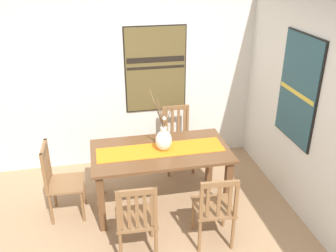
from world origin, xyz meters
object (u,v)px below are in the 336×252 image
at_px(chair_0, 177,138).
at_px(chair_3, 59,180).
at_px(painting_on_back_wall, 156,69).
at_px(chair_1, 136,218).
at_px(centerpiece_vase, 164,139).
at_px(chair_2, 215,208).
at_px(dining_table, 161,159).
at_px(painting_on_side_wall, 299,89).

relative_size(chair_0, chair_3, 0.97).
bearing_deg(chair_0, painting_on_back_wall, 124.89).
xyz_separation_m(chair_0, chair_1, (-0.81, -1.66, 0.00)).
height_order(centerpiece_vase, chair_2, centerpiece_vase).
relative_size(dining_table, chair_1, 1.81).
height_order(chair_0, chair_3, chair_3).
bearing_deg(chair_1, chair_0, 64.07).
relative_size(dining_table, chair_2, 1.87).
bearing_deg(centerpiece_vase, painting_on_back_wall, 84.31).
distance_m(centerpiece_vase, painting_on_back_wall, 1.30).
bearing_deg(chair_0, chair_3, -153.46).
bearing_deg(chair_0, chair_2, -89.02).
height_order(chair_3, painting_on_side_wall, painting_on_side_wall).
height_order(chair_2, painting_on_side_wall, painting_on_side_wall).
xyz_separation_m(dining_table, chair_1, (-0.41, -0.83, -0.17)).
height_order(chair_0, painting_on_back_wall, painting_on_back_wall).
bearing_deg(chair_2, dining_table, 117.83).
distance_m(chair_0, chair_2, 1.64).
bearing_deg(painting_on_side_wall, chair_0, 139.53).
bearing_deg(chair_3, chair_1, -46.92).
height_order(centerpiece_vase, painting_on_side_wall, painting_on_side_wall).
height_order(chair_2, painting_on_back_wall, painting_on_back_wall).
bearing_deg(painting_on_side_wall, chair_1, -161.95).
xyz_separation_m(chair_3, painting_on_back_wall, (1.37, 1.16, 0.92)).
xyz_separation_m(chair_0, painting_on_back_wall, (-0.25, 0.35, 0.93)).
bearing_deg(painting_on_side_wall, painting_on_back_wall, 136.37).
bearing_deg(chair_3, centerpiece_vase, -1.72).
distance_m(dining_table, centerpiece_vase, 0.27).
xyz_separation_m(chair_1, painting_on_back_wall, (0.56, 2.02, 0.93)).
distance_m(centerpiece_vase, chair_1, 1.03).
xyz_separation_m(centerpiece_vase, painting_on_side_wall, (1.55, -0.17, 0.57)).
height_order(chair_2, chair_3, chair_3).
relative_size(chair_1, chair_3, 0.96).
height_order(centerpiece_vase, painting_on_back_wall, painting_on_back_wall).
bearing_deg(painting_on_back_wall, dining_table, -97.47).
relative_size(chair_1, chair_2, 1.04).
xyz_separation_m(dining_table, painting_on_back_wall, (0.16, 1.18, 0.76)).
height_order(chair_1, painting_on_back_wall, painting_on_back_wall).
relative_size(chair_3, painting_on_side_wall, 0.74).
distance_m(chair_2, painting_on_back_wall, 2.23).
xyz_separation_m(centerpiece_vase, painting_on_back_wall, (0.12, 1.20, 0.50)).
relative_size(centerpiece_vase, painting_on_back_wall, 0.59).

